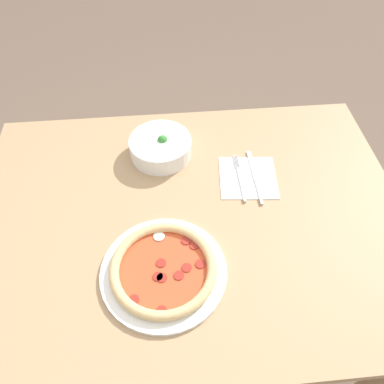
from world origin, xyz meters
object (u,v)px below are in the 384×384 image
at_px(pizza, 163,269).
at_px(fork, 240,178).
at_px(bowl, 161,146).
at_px(knife, 255,179).

bearing_deg(pizza, fork, 50.32).
relative_size(bowl, fork, 1.03).
distance_m(fork, knife, 0.05).
height_order(pizza, knife, pizza).
bearing_deg(fork, pizza, 140.73).
bearing_deg(knife, fork, 81.43).
bearing_deg(pizza, knife, 44.57).
bearing_deg(knife, pizza, 134.98).
distance_m(pizza, knife, 0.42).
xyz_separation_m(bowl, knife, (0.29, -0.14, -0.03)).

